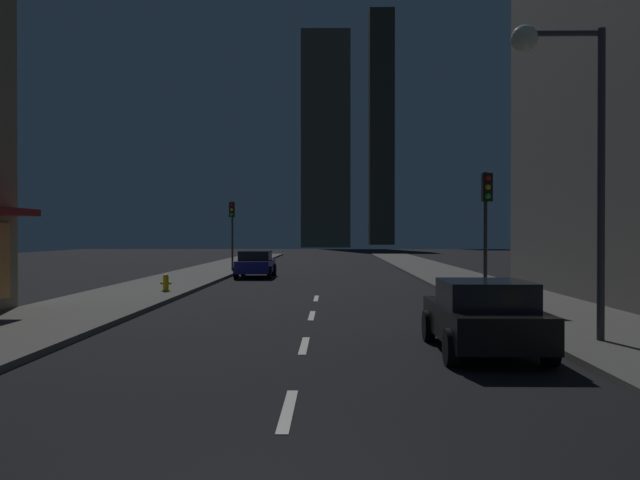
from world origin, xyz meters
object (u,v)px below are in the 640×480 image
at_px(traffic_light_near_right, 486,208).
at_px(car_parked_near, 483,316).
at_px(fire_hydrant_far_left, 166,283).
at_px(traffic_light_far_left, 232,221).
at_px(street_lamp_right, 562,105).
at_px(car_parked_far, 256,264).

bearing_deg(traffic_light_near_right, car_parked_near, -103.27).
relative_size(car_parked_near, fire_hydrant_far_left, 6.48).
distance_m(car_parked_near, traffic_light_far_left, 28.78).
bearing_deg(street_lamp_right, fire_hydrant_far_left, 133.48).
height_order(car_parked_near, traffic_light_far_left, traffic_light_far_left).
bearing_deg(traffic_light_near_right, fire_hydrant_far_left, 158.24).
distance_m(traffic_light_far_left, street_lamp_right, 28.69).
height_order(car_parked_far, fire_hydrant_far_left, car_parked_far).
height_order(fire_hydrant_far_left, traffic_light_far_left, traffic_light_far_left).
bearing_deg(fire_hydrant_far_left, car_parked_far, 77.67).
xyz_separation_m(fire_hydrant_far_left, street_lamp_right, (11.28, -11.90, 4.61)).
bearing_deg(car_parked_near, street_lamp_right, 21.83).
bearing_deg(fire_hydrant_far_left, street_lamp_right, -46.52).
bearing_deg(traffic_light_far_left, street_lamp_right, -67.66).
distance_m(traffic_light_near_right, traffic_light_far_left, 22.07).
distance_m(traffic_light_near_right, street_lamp_right, 7.58).
bearing_deg(street_lamp_right, traffic_light_near_right, 89.06).
height_order(car_parked_far, traffic_light_near_right, traffic_light_near_right).
height_order(traffic_light_far_left, street_lamp_right, street_lamp_right).
distance_m(car_parked_far, street_lamp_right, 24.54).
relative_size(traffic_light_near_right, traffic_light_far_left, 1.00).
xyz_separation_m(traffic_light_near_right, street_lamp_right, (-0.12, -7.35, 1.87)).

